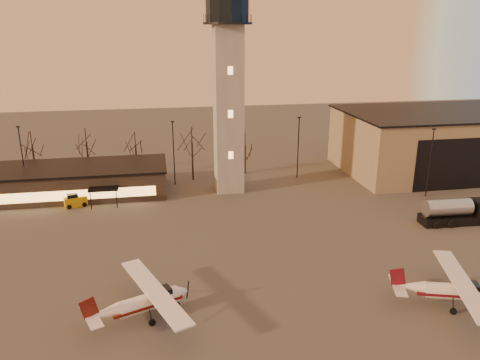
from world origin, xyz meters
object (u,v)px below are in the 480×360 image
object	(u,v)px
cessna_front	(455,294)
hangar	(434,141)
control_tower	(228,81)
terminal	(80,180)
cessna_rear	(151,304)
fuel_truck	(455,214)
service_cart	(75,201)

from	to	relation	value
cessna_front	hangar	bearing A→B (deg)	78.27
control_tower	terminal	size ratio (longest dim) A/B	1.28
control_tower	cessna_front	distance (m)	40.55
cessna_front	terminal	bearing A→B (deg)	152.27
control_tower	terminal	world-z (taller)	control_tower
cessna_rear	fuel_truck	distance (m)	40.12
terminal	service_cart	xyz separation A→B (m)	(-0.07, -5.00, -1.43)
cessna_front	cessna_rear	size ratio (longest dim) A/B	1.02
fuel_truck	control_tower	bearing A→B (deg)	148.29
control_tower	fuel_truck	distance (m)	34.97
control_tower	cessna_rear	world-z (taller)	control_tower
control_tower	fuel_truck	xyz separation A→B (m)	(26.10, -17.78, -15.03)
fuel_truck	terminal	bearing A→B (deg)	160.22
terminal	cessna_rear	xyz separation A→B (m)	(10.34, -33.33, -0.99)
hangar	terminal	size ratio (longest dim) A/B	1.20
terminal	cessna_front	bearing A→B (deg)	-44.76
control_tower	cessna_front	xyz separation A→B (m)	(14.85, -34.56, -15.15)
terminal	service_cart	size ratio (longest dim) A/B	7.63
control_tower	cessna_front	bearing A→B (deg)	-66.74
terminal	cessna_front	size ratio (longest dim) A/B	2.06
control_tower	hangar	bearing A→B (deg)	6.31
hangar	service_cart	world-z (taller)	hangar
fuel_truck	hangar	bearing A→B (deg)	68.10
cessna_rear	service_cart	distance (m)	30.19
control_tower	cessna_rear	size ratio (longest dim) A/B	2.70
hangar	service_cart	size ratio (longest dim) A/B	9.19
cessna_rear	hangar	bearing A→B (deg)	14.96
hangar	cessna_front	bearing A→B (deg)	-118.75
cessna_rear	service_cart	bearing A→B (deg)	88.58
cessna_rear	cessna_front	bearing A→B (deg)	-28.49
hangar	terminal	world-z (taller)	hangar
hangar	fuel_truck	size ratio (longest dim) A/B	3.41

